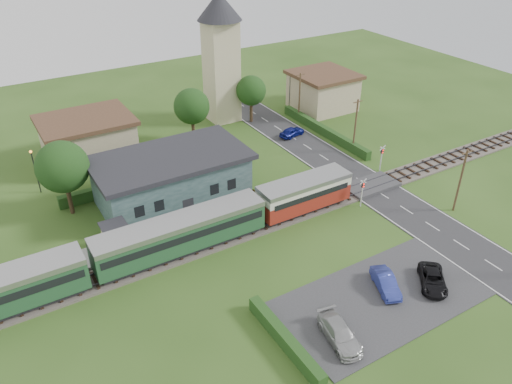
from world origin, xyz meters
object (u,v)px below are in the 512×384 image
crossing_signal_near (363,189)px  car_park_dark (433,279)px  station_building (172,178)px  car_on_road (292,132)px  house_west (88,139)px  car_park_silver (340,333)px  pedestrian_near (253,197)px  pedestrian_far (135,233)px  church_tower (221,49)px  crossing_signal_far (382,155)px  train (148,244)px  house_east (323,90)px  car_park_blue (386,283)px  equipment_hut (116,236)px

crossing_signal_near → car_park_dark: 13.06m
station_building → car_on_road: station_building is taller
house_west → car_park_silver: house_west is taller
station_building → pedestrian_near: (6.46, -5.90, -1.31)m
station_building → car_park_silver: bearing=-83.8°
house_west → pedestrian_far: (-1.17, -19.59, -1.45)m
church_tower → pedestrian_near: bearing=-110.5°
church_tower → crossing_signal_far: (8.60, -23.61, -8.08)m
station_building → car_park_dark: (13.23, -23.98, -2.02)m
station_building → pedestrian_near: 8.85m
car_on_road → pedestrian_far: pedestrian_far is taller
crossing_signal_far → church_tower: bearing=110.0°
car_on_road → car_park_dark: (-6.91, -30.78, -0.02)m
train → pedestrian_far: bearing=91.2°
car_park_silver → car_park_dark: 10.58m
church_tower → house_west: bearing=-171.5°
car_park_silver → house_east: bearing=64.4°
car_park_blue → church_tower: bearing=104.2°
house_east → pedestrian_far: (-36.17, -18.59, -1.45)m
house_west → pedestrian_near: house_west is taller
crossing_signal_far → pedestrian_far: (-29.77, 1.02, -0.80)m
car_on_road → car_park_silver: (-17.47, -31.47, 0.06)m
church_tower → car_park_blue: (-5.49, -39.30, -9.48)m
car_on_road → car_park_silver: bearing=138.5°
car_park_blue → train: bearing=161.7°
equipment_hut → train: bearing=-59.3°
station_building → pedestrian_far: 8.43m
car_on_road → car_park_silver: size_ratio=0.81×
equipment_hut → pedestrian_near: 14.46m
car_park_blue → car_on_road: bearing=92.1°
house_west → car_on_road: size_ratio=2.86×
car_park_dark → house_east: bearing=104.8°
equipment_hut → pedestrian_far: 1.88m
car_park_blue → pedestrian_far: pedestrian_far is taller
house_west → crossing_signal_near: (21.40, -25.41, -0.65)m
car_on_road → house_east: bearing=-70.2°
car_park_silver → car_park_dark: bearing=14.1°
station_building → car_park_silver: size_ratio=3.43×
train → house_east: house_east is taller
car_on_road → crossing_signal_far: bearing=-177.9°
equipment_hut → church_tower: 33.48m
church_tower → car_park_blue: 40.80m
crossing_signal_near → crossing_signal_far: bearing=33.7°
station_building → car_park_dark: size_ratio=3.72×
train → car_park_blue: train is taller
equipment_hut → station_building: bearing=35.9°
house_west → car_park_dark: 42.19m
car_park_blue → pedestrian_far: 22.92m
crossing_signal_near → car_on_road: (3.74, 18.19, -1.45)m
equipment_hut → car_on_road: size_ratio=0.67×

